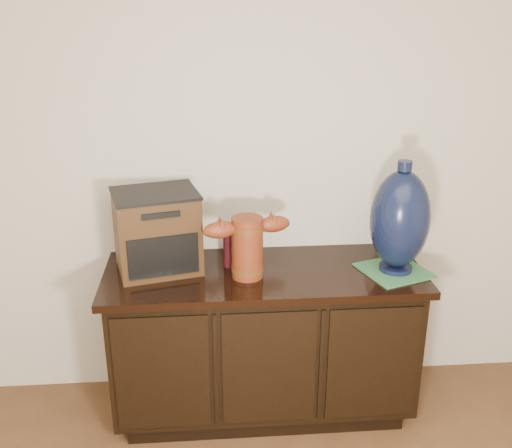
{
  "coord_description": "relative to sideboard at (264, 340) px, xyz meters",
  "views": [
    {
      "loc": [
        -0.23,
        -0.24,
        1.94
      ],
      "look_at": [
        -0.04,
        2.18,
        1.0
      ],
      "focal_mm": 42.0,
      "sensor_mm": 36.0,
      "label": 1
    }
  ],
  "objects": [
    {
      "name": "sideboard",
      "position": [
        0.0,
        0.0,
        0.0
      ],
      "size": [
        1.46,
        0.56,
        0.75
      ],
      "color": "black",
      "rests_on": "ground"
    },
    {
      "name": "terracotta_vessel",
      "position": [
        -0.08,
        -0.05,
        0.53
      ],
      "size": [
        0.4,
        0.17,
        0.28
      ],
      "rotation": [
        0.0,
        0.0,
        0.21
      ],
      "color": "maroon",
      "rests_on": "sideboard"
    },
    {
      "name": "tv_radio",
      "position": [
        -0.48,
        0.06,
        0.55
      ],
      "size": [
        0.43,
        0.38,
        0.37
      ],
      "rotation": [
        0.0,
        0.0,
        0.24
      ],
      "color": "#39210E",
      "rests_on": "sideboard"
    },
    {
      "name": "green_mat",
      "position": [
        0.59,
        -0.05,
        0.37
      ],
      "size": [
        0.35,
        0.35,
        0.01
      ],
      "primitive_type": "cube",
      "rotation": [
        0.0,
        0.0,
        0.34
      ],
      "color": "#2F6A3E",
      "rests_on": "sideboard"
    },
    {
      "name": "lamp_base",
      "position": [
        0.6,
        -0.05,
        0.62
      ],
      "size": [
        0.34,
        0.34,
        0.51
      ],
      "rotation": [
        0.0,
        0.0,
        0.34
      ],
      "color": "black",
      "rests_on": "green_mat"
    },
    {
      "name": "spray_can",
      "position": [
        -0.15,
        0.07,
        0.47
      ],
      "size": [
        0.07,
        0.07,
        0.2
      ],
      "color": "#5D0F1B",
      "rests_on": "sideboard"
    }
  ]
}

